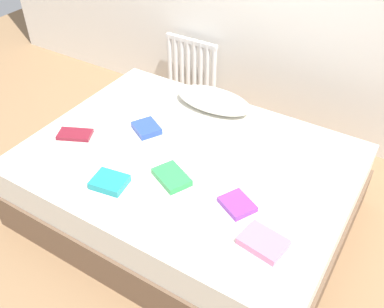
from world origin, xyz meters
name	(u,v)px	position (x,y,z in m)	size (l,w,h in m)	color
ground_plane	(188,212)	(0.00, 0.00, 0.00)	(8.00, 8.00, 0.00)	#93704C
bed	(188,186)	(0.00, 0.00, 0.25)	(2.00, 1.50, 0.50)	brown
radiator	(191,67)	(-0.72, 1.20, 0.37)	(0.50, 0.04, 0.53)	white
pillow	(214,100)	(-0.14, 0.56, 0.56)	(0.57, 0.28, 0.11)	white
textbook_green	(172,177)	(0.04, -0.23, 0.52)	(0.22, 0.15, 0.04)	green
textbook_pink	(263,242)	(0.68, -0.39, 0.52)	(0.22, 0.16, 0.04)	pink
textbook_white	(113,115)	(-0.67, 0.09, 0.52)	(0.22, 0.19, 0.03)	white
textbook_purple	(237,204)	(0.45, -0.22, 0.52)	(0.18, 0.15, 0.03)	purple
textbook_blue	(147,128)	(-0.37, 0.08, 0.52)	(0.18, 0.15, 0.04)	#2847B7
textbook_maroon	(75,134)	(-0.73, -0.21, 0.51)	(0.22, 0.12, 0.02)	maroon
textbook_teal	(110,182)	(-0.24, -0.45, 0.52)	(0.19, 0.16, 0.04)	teal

